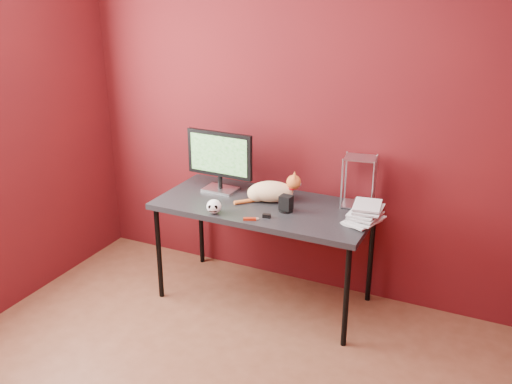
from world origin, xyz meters
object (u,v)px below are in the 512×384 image
at_px(book_stack, 360,115).
at_px(monitor, 220,158).
at_px(skull_mug, 214,206).
at_px(cat, 271,191).
at_px(desk, 264,211).
at_px(speaker, 286,204).

bearing_deg(book_stack, monitor, 174.87).
xyz_separation_m(skull_mug, book_stack, (0.87, 0.30, 0.64)).
relative_size(cat, skull_mug, 3.85).
distance_m(cat, book_stack, 0.87).
distance_m(desk, book_stack, 0.97).
relative_size(monitor, speaker, 4.63).
distance_m(monitor, speaker, 0.64).
bearing_deg(cat, book_stack, -26.79).
height_order(desk, skull_mug, skull_mug).
height_order(monitor, skull_mug, monitor).
bearing_deg(speaker, cat, 148.77).
height_order(speaker, book_stack, book_stack).
bearing_deg(skull_mug, speaker, 10.45).
height_order(desk, monitor, monitor).
bearing_deg(monitor, desk, -12.68).
bearing_deg(desk, book_stack, 0.93).
height_order(skull_mug, speaker, speaker).
bearing_deg(book_stack, desk, -179.07).
relative_size(monitor, cat, 1.26).
xyz_separation_m(monitor, cat, (0.42, -0.03, -0.17)).
xyz_separation_m(desk, cat, (0.02, 0.07, 0.13)).
distance_m(skull_mug, speaker, 0.48).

